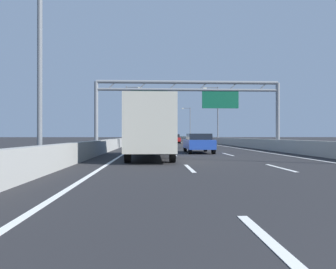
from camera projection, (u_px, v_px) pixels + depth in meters
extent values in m
plane|color=#262628|center=(164.00, 139.00, 100.13)|extent=(260.00, 260.00, 0.00)
cube|color=white|center=(278.00, 249.00, 3.65)|extent=(0.16, 3.00, 0.01)
cube|color=white|center=(189.00, 168.00, 12.64)|extent=(0.16, 3.00, 0.01)
cube|color=white|center=(174.00, 155.00, 21.63)|extent=(0.16, 3.00, 0.01)
cube|color=white|center=(168.00, 149.00, 30.62)|extent=(0.16, 3.00, 0.01)
cube|color=white|center=(165.00, 146.00, 39.61)|extent=(0.16, 3.00, 0.01)
cube|color=white|center=(163.00, 144.00, 48.61)|extent=(0.16, 3.00, 0.01)
cube|color=white|center=(161.00, 143.00, 57.60)|extent=(0.16, 3.00, 0.01)
cube|color=white|center=(160.00, 142.00, 66.59)|extent=(0.16, 3.00, 0.01)
cube|color=white|center=(159.00, 141.00, 75.58)|extent=(0.16, 3.00, 0.01)
cube|color=white|center=(159.00, 140.00, 84.57)|extent=(0.16, 3.00, 0.01)
cube|color=white|center=(158.00, 140.00, 93.56)|extent=(0.16, 3.00, 0.01)
cube|color=white|center=(158.00, 139.00, 102.55)|extent=(0.16, 3.00, 0.01)
cube|color=white|center=(157.00, 139.00, 111.54)|extent=(0.16, 3.00, 0.01)
cube|color=white|center=(157.00, 139.00, 120.53)|extent=(0.16, 3.00, 0.01)
cube|color=white|center=(157.00, 139.00, 129.52)|extent=(0.16, 3.00, 0.01)
cube|color=white|center=(157.00, 138.00, 138.51)|extent=(0.16, 3.00, 0.01)
cube|color=white|center=(156.00, 138.00, 147.50)|extent=(0.16, 3.00, 0.01)
cube|color=white|center=(156.00, 138.00, 156.50)|extent=(0.16, 3.00, 0.01)
cube|color=white|center=(280.00, 168.00, 12.80)|extent=(0.16, 3.00, 0.01)
cube|color=white|center=(228.00, 154.00, 21.80)|extent=(0.16, 3.00, 0.01)
cube|color=white|center=(206.00, 149.00, 30.79)|extent=(0.16, 3.00, 0.01)
cube|color=white|center=(194.00, 146.00, 39.78)|extent=(0.16, 3.00, 0.01)
cube|color=white|center=(187.00, 144.00, 48.77)|extent=(0.16, 3.00, 0.01)
cube|color=white|center=(181.00, 143.00, 57.76)|extent=(0.16, 3.00, 0.01)
cube|color=white|center=(178.00, 142.00, 66.75)|extent=(0.16, 3.00, 0.01)
cube|color=white|center=(175.00, 141.00, 75.74)|extent=(0.16, 3.00, 0.01)
cube|color=white|center=(173.00, 140.00, 84.73)|extent=(0.16, 3.00, 0.01)
cube|color=white|center=(171.00, 140.00, 93.72)|extent=(0.16, 3.00, 0.01)
cube|color=white|center=(169.00, 139.00, 102.71)|extent=(0.16, 3.00, 0.01)
cube|color=white|center=(168.00, 139.00, 111.70)|extent=(0.16, 3.00, 0.01)
cube|color=white|center=(167.00, 139.00, 120.69)|extent=(0.16, 3.00, 0.01)
cube|color=white|center=(166.00, 139.00, 129.69)|extent=(0.16, 3.00, 0.01)
cube|color=white|center=(165.00, 138.00, 138.68)|extent=(0.16, 3.00, 0.01)
cube|color=white|center=(164.00, 138.00, 147.67)|extent=(0.16, 3.00, 0.01)
cube|color=white|center=(164.00, 138.00, 156.66)|extent=(0.16, 3.00, 0.01)
cube|color=white|center=(146.00, 140.00, 87.91)|extent=(0.16, 176.00, 0.01)
cube|color=white|center=(184.00, 140.00, 88.38)|extent=(0.16, 176.00, 0.01)
cube|color=#9E9E99|center=(142.00, 138.00, 109.81)|extent=(0.45, 220.00, 0.95)
cube|color=#9E9E99|center=(183.00, 138.00, 110.44)|extent=(0.45, 220.00, 0.95)
cylinder|color=gray|center=(96.00, 116.00, 29.56)|extent=(0.36, 0.36, 6.20)
cylinder|color=gray|center=(278.00, 116.00, 30.32)|extent=(0.36, 0.36, 6.20)
cylinder|color=gray|center=(188.00, 82.00, 29.95)|extent=(16.85, 0.32, 0.32)
cylinder|color=gray|center=(188.00, 90.00, 29.95)|extent=(16.85, 0.26, 0.26)
cylinder|color=gray|center=(112.00, 86.00, 29.63)|extent=(0.74, 0.10, 0.74)
cylinder|color=gray|center=(142.00, 86.00, 29.76)|extent=(0.74, 0.10, 0.74)
cylinder|color=gray|center=(173.00, 86.00, 29.88)|extent=(0.74, 0.10, 0.74)
cylinder|color=gray|center=(203.00, 86.00, 30.01)|extent=(0.74, 0.10, 0.74)
cylinder|color=gray|center=(233.00, 86.00, 30.14)|extent=(0.74, 0.10, 0.74)
cylinder|color=gray|center=(263.00, 87.00, 30.26)|extent=(0.74, 0.10, 0.74)
cube|color=#0F5B3D|center=(149.00, 99.00, 29.78)|extent=(3.40, 0.12, 1.60)
cube|color=#0F5B3D|center=(220.00, 100.00, 30.08)|extent=(3.40, 0.12, 1.60)
cylinder|color=slate|center=(40.00, 48.00, 12.81)|extent=(0.20, 0.20, 9.50)
cylinder|color=slate|center=(126.00, 115.00, 54.12)|extent=(0.20, 0.20, 9.50)
cylinder|color=slate|center=(133.00, 87.00, 54.18)|extent=(2.20, 0.12, 0.12)
cube|color=#F2EAC6|center=(140.00, 88.00, 54.23)|extent=(0.56, 0.28, 0.20)
cylinder|color=slate|center=(218.00, 115.00, 54.81)|extent=(0.20, 0.20, 9.50)
cylinder|color=slate|center=(211.00, 88.00, 54.77)|extent=(2.20, 0.12, 0.12)
cube|color=#F2EAC6|center=(205.00, 88.00, 54.72)|extent=(0.56, 0.28, 0.20)
cylinder|color=slate|center=(138.00, 124.00, 95.42)|extent=(0.20, 0.20, 9.50)
cylinder|color=slate|center=(142.00, 108.00, 95.48)|extent=(2.20, 0.12, 0.12)
cube|color=#F2EAC6|center=(146.00, 108.00, 95.53)|extent=(0.56, 0.28, 0.20)
cylinder|color=slate|center=(190.00, 124.00, 96.12)|extent=(0.20, 0.20, 9.50)
cylinder|color=slate|center=(186.00, 108.00, 96.08)|extent=(2.20, 0.12, 0.12)
cube|color=#F2EAC6|center=(183.00, 108.00, 96.03)|extent=(0.56, 0.28, 0.20)
cube|color=#1E7A38|center=(173.00, 137.00, 109.67)|extent=(1.89, 4.42, 0.68)
cube|color=black|center=(173.00, 135.00, 109.67)|extent=(1.67, 2.11, 0.52)
cylinder|color=black|center=(171.00, 138.00, 111.29)|extent=(0.22, 0.64, 0.64)
cylinder|color=black|center=(175.00, 138.00, 111.36)|extent=(0.22, 0.64, 0.64)
cylinder|color=black|center=(171.00, 138.00, 107.97)|extent=(0.22, 0.64, 0.64)
cylinder|color=black|center=(176.00, 138.00, 108.05)|extent=(0.22, 0.64, 0.64)
cube|color=yellow|center=(153.00, 137.00, 135.18)|extent=(1.73, 4.49, 0.62)
cube|color=black|center=(153.00, 136.00, 135.25)|extent=(1.52, 2.04, 0.53)
cylinder|color=black|center=(151.00, 138.00, 136.84)|extent=(0.22, 0.64, 0.64)
cylinder|color=black|center=(154.00, 138.00, 136.91)|extent=(0.22, 0.64, 0.64)
cylinder|color=black|center=(151.00, 138.00, 133.45)|extent=(0.22, 0.64, 0.64)
cylinder|color=black|center=(154.00, 138.00, 133.52)|extent=(0.22, 0.64, 0.64)
cube|color=orange|center=(165.00, 138.00, 87.54)|extent=(1.71, 4.60, 0.64)
cube|color=black|center=(165.00, 136.00, 87.10)|extent=(1.51, 2.19, 0.48)
cylinder|color=black|center=(162.00, 139.00, 89.26)|extent=(0.22, 0.64, 0.64)
cylinder|color=black|center=(168.00, 139.00, 89.33)|extent=(0.22, 0.64, 0.64)
cylinder|color=black|center=(163.00, 139.00, 85.76)|extent=(0.22, 0.64, 0.64)
cylinder|color=black|center=(168.00, 139.00, 85.83)|extent=(0.22, 0.64, 0.64)
cube|color=red|center=(174.00, 139.00, 52.31)|extent=(1.82, 4.13, 0.61)
cube|color=black|center=(174.00, 136.00, 52.60)|extent=(1.60, 1.90, 0.55)
cylinder|color=black|center=(169.00, 141.00, 53.79)|extent=(0.22, 0.64, 0.64)
cylinder|color=black|center=(178.00, 141.00, 53.86)|extent=(0.22, 0.64, 0.64)
cylinder|color=black|center=(170.00, 142.00, 50.76)|extent=(0.22, 0.64, 0.64)
cylinder|color=black|center=(180.00, 142.00, 50.84)|extent=(0.22, 0.64, 0.64)
cube|color=#2347AD|center=(198.00, 144.00, 23.96)|extent=(1.84, 4.57, 0.66)
cube|color=black|center=(199.00, 137.00, 23.67)|extent=(1.62, 2.13, 0.44)
cylinder|color=black|center=(185.00, 148.00, 25.66)|extent=(0.22, 0.64, 0.64)
cylinder|color=black|center=(205.00, 148.00, 25.73)|extent=(0.22, 0.64, 0.64)
cylinder|color=black|center=(190.00, 149.00, 22.19)|extent=(0.22, 0.64, 0.64)
cylinder|color=black|center=(213.00, 149.00, 22.26)|extent=(0.22, 0.64, 0.64)
cube|color=#194799|center=(151.00, 132.00, 21.55)|extent=(2.40, 2.48, 2.09)
cube|color=beige|center=(150.00, 125.00, 17.03)|extent=(2.40, 6.18, 2.72)
cylinder|color=black|center=(135.00, 147.00, 21.84)|extent=(0.28, 0.96, 0.96)
cylinder|color=black|center=(167.00, 147.00, 21.94)|extent=(0.28, 0.96, 0.96)
cylinder|color=black|center=(128.00, 153.00, 15.29)|extent=(0.28, 0.96, 0.96)
cylinder|color=black|center=(172.00, 152.00, 15.39)|extent=(0.28, 0.96, 0.96)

